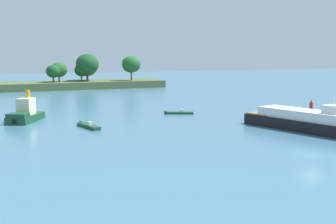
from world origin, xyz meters
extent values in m
plane|color=teal|center=(0.00, 0.00, 0.00)|extent=(400.00, 400.00, 0.00)
cube|color=#4C6038|center=(-11.26, 99.28, 1.07)|extent=(64.89, 14.53, 2.15)
cylinder|color=#513823|center=(-12.38, 96.57, 2.93)|extent=(0.44, 0.44, 1.56)
ellipsoid|color=#194C23|center=(-12.38, 96.57, 5.36)|extent=(4.15, 4.15, 3.74)
cylinder|color=#513823|center=(-10.37, 98.88, 2.95)|extent=(0.44, 0.44, 1.61)
ellipsoid|color=#235B28|center=(-10.37, 98.88, 5.71)|extent=(4.87, 4.87, 4.38)
cylinder|color=#513823|center=(-3.74, 98.32, 2.99)|extent=(0.44, 0.44, 1.68)
ellipsoid|color=#194C23|center=(-3.74, 98.32, 5.51)|extent=(4.23, 4.23, 3.80)
cylinder|color=#513823|center=(-1.98, 97.94, 3.37)|extent=(0.44, 0.44, 2.44)
ellipsoid|color=#194C23|center=(-1.98, 97.94, 7.34)|extent=(6.87, 6.87, 6.18)
cylinder|color=#513823|center=(-1.02, 102.90, 2.94)|extent=(0.44, 0.44, 1.58)
ellipsoid|color=#2D6B33|center=(-1.02, 102.90, 6.30)|extent=(6.45, 6.45, 5.80)
cylinder|color=#513823|center=(11.33, 96.09, 3.51)|extent=(0.44, 0.44, 2.72)
ellipsoid|color=#235B28|center=(11.33, 96.09, 7.18)|extent=(5.79, 5.79, 5.21)
cube|color=#19472D|center=(-26.02, 36.29, 0.54)|extent=(6.81, 8.81, 1.08)
cube|color=#19472D|center=(-27.38, 33.75, 1.38)|extent=(3.71, 3.44, 0.60)
cube|color=beige|center=(-25.88, 36.55, 2.38)|extent=(3.26, 3.55, 2.60)
cylinder|color=gold|center=(-25.44, 37.38, 4.28)|extent=(0.70, 0.70, 1.20)
cylinder|color=black|center=(-28.02, 32.58, 0.65)|extent=(0.76, 0.60, 0.70)
cube|color=#19472D|center=(-18.22, 26.21, 0.24)|extent=(2.26, 5.94, 0.48)
cube|color=beige|center=(-18.13, 25.78, 0.73)|extent=(0.65, 0.60, 0.50)
cube|color=black|center=(-18.83, 29.22, 0.28)|extent=(0.37, 0.34, 0.56)
cube|color=#19472D|center=(0.12, 34.76, 0.18)|extent=(4.97, 3.11, 0.37)
cube|color=white|center=(0.46, 34.62, 0.62)|extent=(0.72, 0.79, 0.50)
cube|color=black|center=(-2.24, 35.78, 0.28)|extent=(0.38, 0.40, 0.56)
cube|color=black|center=(9.80, 10.85, 0.78)|extent=(10.00, 22.55, 1.56)
cube|color=white|center=(9.80, 10.85, 2.21)|extent=(8.12, 17.67, 1.30)
cube|color=white|center=(10.48, 8.18, 3.41)|extent=(2.63, 2.85, 1.10)
cube|color=#937551|center=(7.60, 19.41, 1.64)|extent=(5.05, 4.89, 0.16)
cylinder|color=silver|center=(10.48, 8.18, 4.66)|extent=(0.10, 0.10, 1.40)
cylinder|color=red|center=(26.63, 31.47, 0.60)|extent=(0.70, 0.70, 1.20)
cone|color=red|center=(26.63, 31.47, 1.55)|extent=(0.49, 0.49, 0.70)
camera|label=1|loc=(-32.75, -37.97, 10.95)|focal=48.40mm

